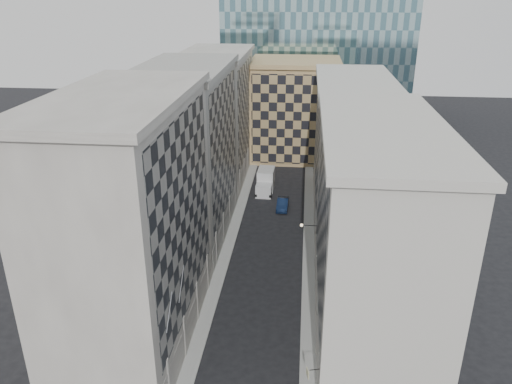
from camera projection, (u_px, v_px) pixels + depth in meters
The scene contains 14 objects.
sidewalk_west at pixel (229, 243), 65.95m from camera, with size 1.50×100.00×0.15m, color #999893.
sidewalk_east at pixel (309, 247), 64.97m from camera, with size 1.50×100.00×0.15m, color #999893.
bldg_left_a at pixel (132, 226), 44.50m from camera, with size 10.80×22.80×23.70m.
bldg_left_b at pixel (188, 154), 64.89m from camera, with size 10.80×22.80×22.70m.
bldg_left_c at pixel (217, 117), 85.29m from camera, with size 10.80×22.80×21.70m.
bldg_right_a at pixel (373, 232), 46.74m from camera, with size 10.80×26.80×20.70m.
bldg_right_b at pixel (351, 149), 71.71m from camera, with size 10.80×28.80×19.70m.
tan_block at pixel (294, 109), 96.48m from camera, with size 16.80×14.80×18.80m.
church_tower at pixel (289, 10), 102.88m from camera, with size 7.20×7.20×51.50m.
flagpoles_left at pixel (176, 297), 40.92m from camera, with size 0.10×6.33×2.33m.
bracket_lamp at pixel (303, 225), 57.19m from camera, with size 1.98×0.36×0.36m.
box_truck at pixel (265, 182), 82.35m from camera, with size 2.81×6.51×3.53m.
dark_car at pixel (283, 204), 76.02m from camera, with size 1.68×4.81×1.59m, color #101F3D.
shop_sign at pixel (308, 373), 38.74m from camera, with size 1.02×0.68×0.76m.
Camera 1 is at (4.13, -27.60, 31.73)m, focal length 35.00 mm.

